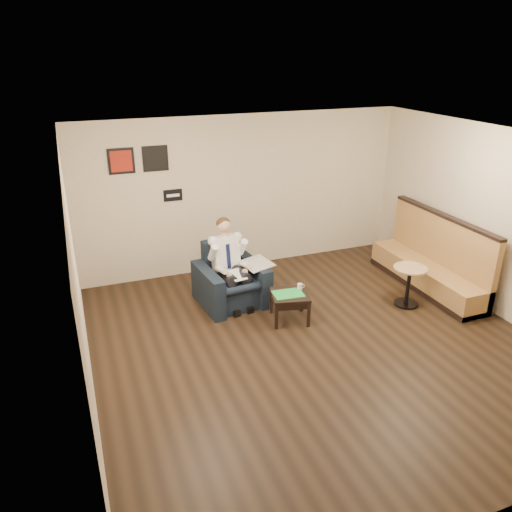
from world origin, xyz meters
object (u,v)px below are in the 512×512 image
object	(u,v)px
banquette	(429,253)
armchair	(231,276)
side_table	(289,307)
seated_man	(234,268)
green_folder	(288,294)
smartphone	(291,288)
coffee_mug	(300,287)
cafe_table	(408,286)

from	to	relation	value
banquette	armchair	bearing A→B (deg)	168.93
armchair	side_table	distance (m)	1.09
side_table	banquette	distance (m)	2.71
seated_man	green_folder	xyz separation A→B (m)	(0.60, -0.72, -0.21)
side_table	smartphone	size ratio (longest dim) A/B	3.93
seated_man	side_table	size ratio (longest dim) A/B	2.44
seated_man	banquette	world-z (taller)	seated_man
side_table	green_folder	bearing A→B (deg)	-159.79
green_folder	coffee_mug	xyz separation A→B (m)	(0.23, 0.09, 0.04)
smartphone	cafe_table	bearing A→B (deg)	12.09
smartphone	side_table	bearing A→B (deg)	-97.35
side_table	smartphone	bearing A→B (deg)	59.17
armchair	smartphone	world-z (taller)	armchair
armchair	seated_man	size ratio (longest dim) A/B	0.75
armchair	coffee_mug	bearing A→B (deg)	-48.06
armchair	cafe_table	world-z (taller)	armchair
armchair	green_folder	size ratio (longest dim) A/B	2.25
smartphone	banquette	xyz separation A→B (m)	(2.58, 0.04, 0.18)
side_table	cafe_table	bearing A→B (deg)	-6.89
smartphone	cafe_table	world-z (taller)	cafe_table
armchair	seated_man	world-z (taller)	seated_man
armchair	coffee_mug	world-z (taller)	armchair
coffee_mug	smartphone	xyz separation A→B (m)	(-0.12, 0.07, -0.04)
seated_man	cafe_table	distance (m)	2.79
coffee_mug	smartphone	size ratio (longest dim) A/B	0.68
green_folder	smartphone	distance (m)	0.19
armchair	side_table	xyz separation A→B (m)	(0.65, -0.83, -0.26)
seated_man	banquette	bearing A→B (deg)	-15.14
side_table	smartphone	xyz separation A→B (m)	(0.08, 0.14, 0.23)
side_table	coffee_mug	distance (m)	0.34
banquette	side_table	bearing A→B (deg)	-176.03
green_folder	armchair	bearing A→B (deg)	125.94
banquette	green_folder	bearing A→B (deg)	-175.82
armchair	coffee_mug	xyz separation A→B (m)	(0.85, -0.76, 0.01)
smartphone	seated_man	bearing A→B (deg)	165.15
green_folder	cafe_table	bearing A→B (deg)	-6.43
green_folder	banquette	world-z (taller)	banquette
seated_man	side_table	world-z (taller)	seated_man
coffee_mug	banquette	bearing A→B (deg)	2.59
armchair	banquette	world-z (taller)	banquette
green_folder	banquette	xyz separation A→B (m)	(2.70, 0.20, 0.18)
seated_man	coffee_mug	size ratio (longest dim) A/B	14.11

